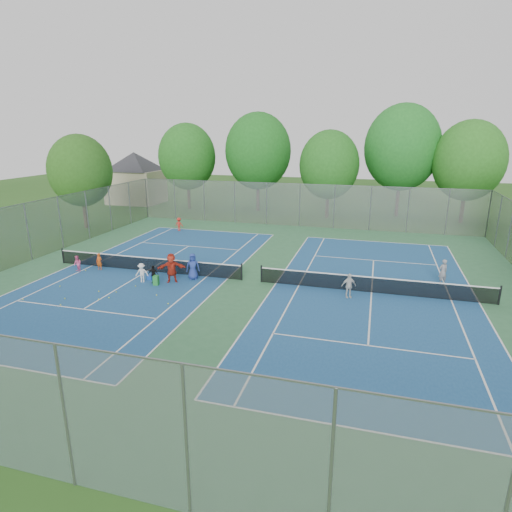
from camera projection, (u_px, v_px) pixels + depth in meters
The scene contains 39 objects.
ground at pixel (251, 281), 25.70m from camera, with size 120.00×120.00×0.00m, color #265119.
court_pad at pixel (251, 281), 25.70m from camera, with size 32.00×32.00×0.01m, color #316941.
court_left at pixel (147, 271), 27.53m from camera, with size 10.97×23.77×0.01m, color navy.
court_right at pixel (372, 292), 23.87m from camera, with size 10.97×23.77×0.01m, color navy.
net_left at pixel (147, 264), 27.41m from camera, with size 12.87×0.10×0.91m, color black.
net_right at pixel (372, 285), 23.75m from camera, with size 12.87×0.10×0.91m, color black.
fence_north at pixel (300, 205), 39.91m from camera, with size 32.00×0.10×4.00m, color gray.
fence_south at pixel (65, 418), 10.37m from camera, with size 32.00×0.10×4.00m, color gray.
fence_west at pixel (28, 232), 29.32m from camera, with size 32.00×0.10×4.00m, color gray.
house at pixel (135, 169), 52.42m from camera, with size 11.03×11.03×7.30m.
tree_nw at pixel (187, 157), 48.01m from camera, with size 6.40×6.40×9.58m.
tree_nl at pixel (258, 151), 46.66m from camera, with size 7.20×7.20×10.69m.
tree_nc at pixel (329, 165), 43.05m from camera, with size 6.00×6.00×8.85m.
tree_nr at pixel (402, 148), 43.52m from camera, with size 7.60×7.60×11.42m.
tree_ne at pixel (469, 161), 40.41m from camera, with size 6.60×6.60×9.77m.
tree_side_w at pixel (80, 171), 38.43m from camera, with size 5.60×5.60×8.47m.
ball_crate at pixel (151, 277), 25.97m from camera, with size 0.36×0.36×0.30m, color #184DB6.
ball_hopper at pixel (156, 280), 24.96m from camera, with size 0.30×0.30×0.58m, color green.
student_a at pixel (99, 262), 27.63m from camera, with size 0.41×0.27×1.12m, color #DC5114.
student_b at pixel (78, 264), 27.28m from camera, with size 0.51×0.40×1.05m, color #F05D98.
student_c at pixel (142, 273), 25.37m from camera, with size 0.76×0.44×1.18m, color silver.
student_d at pixel (153, 274), 25.25m from camera, with size 0.64×0.26×1.09m, color black.
student_e at pixel (193, 266), 25.84m from camera, with size 0.79×0.52×1.62m, color navy.
student_f at pixel (172, 268), 25.31m from camera, with size 1.65×0.53×1.78m, color red.
child_far_baseline at pixel (179, 224), 38.45m from camera, with size 0.78×0.45×1.21m, color red.
instructor at pixel (443, 272), 24.97m from camera, with size 0.56×0.37×1.54m, color gray.
teen_court_b at pixel (349, 286), 22.99m from camera, with size 0.80×0.33×1.37m, color silver.
tennis_ball_0 at pixel (157, 295), 23.40m from camera, with size 0.07×0.07×0.07m, color yellow.
tennis_ball_1 at pixel (60, 287), 24.73m from camera, with size 0.07×0.07×0.07m, color #AACB2F.
tennis_ball_2 at pixel (65, 299), 22.90m from camera, with size 0.07×0.07×0.07m, color #A3C72E.
tennis_ball_3 at pixel (61, 305), 22.09m from camera, with size 0.07×0.07×0.07m, color gold.
tennis_ball_4 at pixel (23, 300), 22.79m from camera, with size 0.07×0.07×0.07m, color gold.
tennis_ball_5 at pixel (168, 304), 22.24m from camera, with size 0.07×0.07×0.07m, color #E0F438.
tennis_ball_6 at pixel (99, 300), 22.81m from camera, with size 0.07×0.07×0.07m, color #CCE334.
tennis_ball_7 at pixel (109, 298), 23.02m from camera, with size 0.07×0.07×0.07m, color #D9F338.
tennis_ball_8 at pixel (136, 286), 24.76m from camera, with size 0.07×0.07×0.07m, color #AEC42D.
tennis_ball_9 at pixel (86, 271), 27.52m from camera, with size 0.07×0.07×0.07m, color #CAE234.
tennis_ball_10 at pixel (116, 292), 23.85m from camera, with size 0.07×0.07×0.07m, color #B0C22D.
tennis_ball_11 at pixel (99, 292), 23.95m from camera, with size 0.07×0.07×0.07m, color yellow.
Camera 1 is at (6.86, -23.24, 8.70)m, focal length 30.00 mm.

